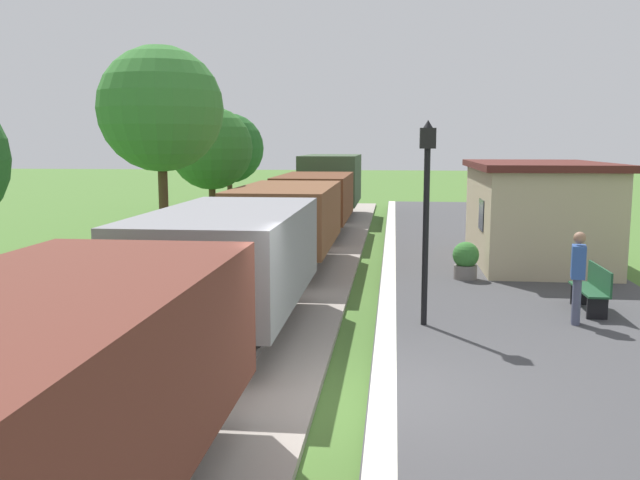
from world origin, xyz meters
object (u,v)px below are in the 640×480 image
object	(u,v)px
station_hut	(536,212)
tree_field_distant	(229,148)
tree_trackside_far	(161,109)
bench_near_hut	(593,288)
freight_train	(291,217)
person_waiting	(578,274)
bench_down_platform	(511,228)
lamp_post_near	(427,185)
potted_planter	(466,260)
tree_field_left	(211,148)

from	to	relation	value
station_hut	tree_field_distant	world-z (taller)	tree_field_distant
tree_trackside_far	tree_field_distant	distance (m)	17.02
bench_near_hut	tree_field_distant	world-z (taller)	tree_field_distant
freight_train	person_waiting	distance (m)	8.95
tree_field_distant	bench_down_platform	bearing A→B (deg)	-45.97
bench_near_hut	bench_down_platform	xyz separation A→B (m)	(0.00, 9.47, 0.00)
bench_near_hut	lamp_post_near	world-z (taller)	lamp_post_near
bench_near_hut	tree_trackside_far	distance (m)	12.79
bench_near_hut	bench_down_platform	bearing A→B (deg)	90.00
tree_field_distant	bench_near_hut	bearing A→B (deg)	-60.59
potted_planter	tree_field_distant	world-z (taller)	tree_field_distant
lamp_post_near	tree_field_left	bearing A→B (deg)	117.77
freight_train	tree_field_distant	world-z (taller)	tree_field_distant
tree_field_left	person_waiting	bearing A→B (deg)	-54.13
bench_down_platform	person_waiting	world-z (taller)	person_waiting
bench_near_hut	lamp_post_near	distance (m)	4.15
bench_near_hut	lamp_post_near	bearing A→B (deg)	-158.24
freight_train	bench_down_platform	size ratio (longest dim) A/B	21.73
tree_trackside_far	bench_down_platform	bearing A→B (deg)	18.50
bench_near_hut	potted_planter	bearing A→B (deg)	125.27
freight_train	tree_field_left	xyz separation A→B (m)	(-4.64, 8.66, 1.85)
bench_near_hut	tree_field_distant	size ratio (longest dim) A/B	0.29
bench_near_hut	tree_trackside_far	bearing A→B (deg)	151.16
lamp_post_near	tree_field_left	size ratio (longest dim) A/B	0.73
station_hut	tree_field_left	bearing A→B (deg)	143.44
person_waiting	tree_field_distant	xyz separation A→B (m)	(-12.25, 23.71, 2.06)
freight_train	bench_near_hut	xyz separation A→B (m)	(6.82, -5.42, -0.74)
bench_down_platform	freight_train	bearing A→B (deg)	-149.28
tree_field_distant	tree_trackside_far	bearing A→B (deg)	-82.84
station_hut	bench_near_hut	distance (m)	5.68
station_hut	tree_field_distant	xyz separation A→B (m)	(-12.80, 17.13, 1.59)
station_hut	person_waiting	world-z (taller)	station_hut
freight_train	tree_field_distant	size ratio (longest dim) A/B	6.36
tree_field_left	freight_train	bearing A→B (deg)	-61.84
lamp_post_near	tree_field_distant	size ratio (longest dim) A/B	0.72
station_hut	tree_field_distant	size ratio (longest dim) A/B	1.13
freight_train	station_hut	size ratio (longest dim) A/B	5.62
bench_down_platform	person_waiting	size ratio (longest dim) A/B	0.88
tree_field_left	bench_down_platform	bearing A→B (deg)	-21.93
potted_planter	tree_trackside_far	size ratio (longest dim) A/B	0.14
bench_down_platform	potted_planter	bearing A→B (deg)	-108.48
tree_field_left	tree_field_distant	bearing A→B (deg)	98.96
person_waiting	tree_field_left	bearing A→B (deg)	-42.36
station_hut	tree_trackside_far	bearing A→B (deg)	178.44
station_hut	tree_trackside_far	world-z (taller)	tree_trackside_far
bench_near_hut	tree_trackside_far	size ratio (longest dim) A/B	0.24
potted_planter	tree_field_distant	size ratio (longest dim) A/B	0.18
bench_down_platform	tree_trackside_far	world-z (taller)	tree_trackside_far
bench_near_hut	freight_train	bearing A→B (deg)	141.50
tree_trackside_far	person_waiting	bearing A→B (deg)	-34.12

